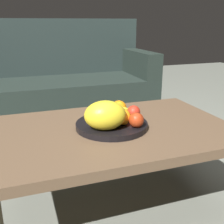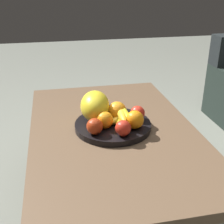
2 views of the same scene
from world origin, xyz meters
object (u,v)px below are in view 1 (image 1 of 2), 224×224
at_px(coffee_table, 113,136).
at_px(orange_left, 119,108).
at_px(orange_front, 104,113).
at_px(apple_left, 134,112).
at_px(melon_large_front, 105,115).
at_px(apple_front, 136,120).
at_px(apple_right, 103,109).
at_px(banana_bunch, 111,114).
at_px(couch, 54,89).
at_px(fruit_bowl, 112,125).
at_px(orange_right, 123,117).

distance_m(coffee_table, orange_left, 0.14).
bearing_deg(orange_front, coffee_table, -34.74).
bearing_deg(apple_left, coffee_table, -171.06).
height_order(melon_large_front, apple_front, melon_large_front).
bearing_deg(apple_right, apple_left, -37.50).
height_order(orange_front, orange_left, orange_front).
bearing_deg(coffee_table, apple_front, -50.90).
relative_size(apple_front, banana_bunch, 0.38).
bearing_deg(apple_right, coffee_table, -82.62).
relative_size(couch, orange_front, 21.21).
bearing_deg(fruit_bowl, apple_left, 10.24).
bearing_deg(banana_bunch, fruit_bowl, -100.96).
height_order(couch, orange_front, couch).
height_order(apple_front, apple_right, apple_front).
height_order(couch, apple_left, couch).
bearing_deg(apple_right, orange_left, -24.70).
bearing_deg(orange_left, fruit_bowl, -128.03).
relative_size(melon_large_front, apple_right, 2.76).
height_order(couch, melon_large_front, couch).
xyz_separation_m(apple_front, apple_left, (0.03, 0.11, -0.00)).
bearing_deg(fruit_bowl, orange_right, -46.12).
distance_m(fruit_bowl, apple_front, 0.12).
bearing_deg(apple_left, melon_large_front, -153.15).
xyz_separation_m(orange_left, apple_left, (0.05, -0.06, -0.01)).
bearing_deg(orange_right, melon_large_front, -164.08).
bearing_deg(banana_bunch, coffee_table, -91.47).
bearing_deg(couch, melon_large_front, -89.09).
height_order(coffee_table, orange_front, orange_front).
relative_size(coffee_table, orange_front, 13.40).
bearing_deg(banana_bunch, apple_right, 102.06).
bearing_deg(apple_front, orange_left, 95.66).
height_order(couch, apple_right, couch).
distance_m(apple_right, banana_bunch, 0.07).
distance_m(coffee_table, melon_large_front, 0.16).
xyz_separation_m(apple_front, banana_bunch, (-0.07, 0.13, -0.00)).
relative_size(couch, fruit_bowl, 5.31).
relative_size(orange_front, banana_bunch, 0.47).
height_order(coffee_table, fruit_bowl, fruit_bowl).
relative_size(orange_right, apple_right, 1.12).
bearing_deg(orange_front, melon_large_front, -105.08).
distance_m(couch, orange_front, 1.32).
distance_m(fruit_bowl, melon_large_front, 0.11).
bearing_deg(apple_front, coffee_table, 129.10).
xyz_separation_m(coffee_table, fruit_bowl, (-0.01, -0.00, 0.06)).
height_order(coffee_table, melon_large_front, melon_large_front).
distance_m(orange_left, apple_front, 0.17).
xyz_separation_m(fruit_bowl, orange_front, (-0.03, 0.03, 0.05)).
relative_size(orange_right, banana_bunch, 0.41).
bearing_deg(couch, apple_left, -81.90).
relative_size(orange_right, apple_front, 1.09).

